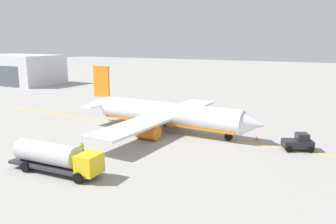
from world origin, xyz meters
The scene contains 8 objects.
ground_plane centered at (0.00, 0.00, 0.00)m, with size 400.00×400.00×0.00m, color #9E9B96.
airplane centered at (-0.52, 0.02, 2.55)m, with size 30.43×29.70×9.46m.
fuel_tanker centered at (-2.38, -20.07, 1.73)m, with size 11.00×3.32×3.15m.
pushback_tug centered at (18.74, -0.24, 1.01)m, with size 4.11×3.52×2.20m.
refueling_worker centered at (-3.63, -14.87, 0.82)m, with size 0.62×0.62×1.71m.
safety_cone_nose centered at (13.12, 1.60, 0.28)m, with size 0.51×0.51×0.56m, color #F2590F.
distant_hangar centered at (-71.47, 30.01, 4.63)m, with size 27.00×15.99×9.27m.
taxi_line_marking centered at (0.00, 0.00, 0.01)m, with size 80.61×0.30×0.01m, color yellow.
Camera 1 is at (23.49, -43.44, 13.34)m, focal length 35.80 mm.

